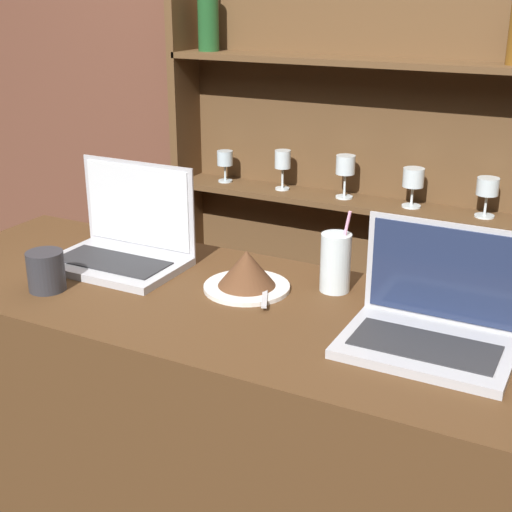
# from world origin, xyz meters

# --- Properties ---
(back_wall) EXTENTS (7.00, 0.06, 2.70)m
(back_wall) POSITION_xyz_m (0.00, 1.39, 1.35)
(back_wall) COLOR brown
(back_wall) RESTS_ON ground_plane
(back_shelf) EXTENTS (1.51, 0.18, 1.84)m
(back_shelf) POSITION_xyz_m (-0.11, 1.31, 0.95)
(back_shelf) COLOR brown
(back_shelf) RESTS_ON ground_plane
(laptop_near) EXTENTS (0.32, 0.21, 0.24)m
(laptop_near) POSITION_xyz_m (-0.44, 0.35, 1.12)
(laptop_near) COLOR #ADADB2
(laptop_near) RESTS_ON bar_counter
(laptop_far) EXTENTS (0.31, 0.21, 0.22)m
(laptop_far) POSITION_xyz_m (0.33, 0.28, 1.11)
(laptop_far) COLOR #ADADB2
(laptop_far) RESTS_ON bar_counter
(cake_plate) EXTENTS (0.19, 0.19, 0.09)m
(cake_plate) POSITION_xyz_m (-0.10, 0.35, 1.10)
(cake_plate) COLOR silver
(cake_plate) RESTS_ON bar_counter
(water_glass) EXTENTS (0.07, 0.07, 0.19)m
(water_glass) POSITION_xyz_m (0.07, 0.43, 1.13)
(water_glass) COLOR silver
(water_glass) RESTS_ON bar_counter
(coffee_cup) EXTENTS (0.08, 0.08, 0.09)m
(coffee_cup) POSITION_xyz_m (-0.49, 0.14, 1.11)
(coffee_cup) COLOR #2D2D33
(coffee_cup) RESTS_ON bar_counter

